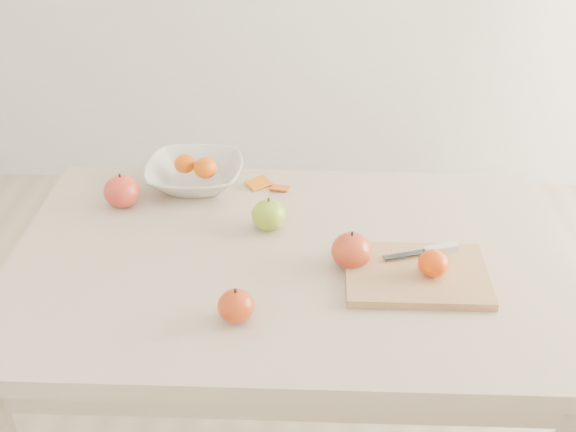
{
  "coord_description": "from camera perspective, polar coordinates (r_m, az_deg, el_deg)",
  "views": [
    {
      "loc": [
        0.05,
        -1.29,
        1.63
      ],
      "look_at": [
        0.0,
        0.05,
        0.82
      ],
      "focal_mm": 45.0,
      "sensor_mm": 36.0,
      "label": 1
    }
  ],
  "objects": [
    {
      "name": "fruit_bowl",
      "position": [
        1.83,
        -7.37,
        3.26
      ],
      "size": [
        0.24,
        0.24,
        0.06
      ],
      "primitive_type": "imported",
      "color": "silver",
      "rests_on": "table"
    },
    {
      "name": "board_tangerine",
      "position": [
        1.49,
        11.42,
        -3.67
      ],
      "size": [
        0.06,
        0.06,
        0.05
      ],
      "primitive_type": "ellipsoid",
      "color": "#D13F07",
      "rests_on": "cutting_board"
    },
    {
      "name": "apple_red_c",
      "position": [
        1.37,
        -4.14,
        -7.1
      ],
      "size": [
        0.07,
        0.07,
        0.06
      ],
      "primitive_type": "ellipsoid",
      "color": "maroon",
      "rests_on": "table"
    },
    {
      "name": "apple_red_a",
      "position": [
        1.77,
        -13.0,
        1.91
      ],
      "size": [
        0.09,
        0.09,
        0.08
      ],
      "primitive_type": "ellipsoid",
      "color": "maroon",
      "rests_on": "table"
    },
    {
      "name": "orange_peel_a",
      "position": [
        1.83,
        -2.31,
        2.48
      ],
      "size": [
        0.07,
        0.07,
        0.01
      ],
      "primitive_type": "cube",
      "rotation": [
        0.21,
        0.0,
        0.71
      ],
      "color": "#C7610E",
      "rests_on": "table"
    },
    {
      "name": "bowl_tangerine_far",
      "position": [
        1.8,
        -6.55,
        3.81
      ],
      "size": [
        0.06,
        0.06,
        0.05
      ],
      "primitive_type": "ellipsoid",
      "color": "#E15E07",
      "rests_on": "fruit_bowl"
    },
    {
      "name": "table",
      "position": [
        1.62,
        -0.07,
        -6.05
      ],
      "size": [
        1.2,
        0.8,
        0.75
      ],
      "color": "#C7B196",
      "rests_on": "ground"
    },
    {
      "name": "paring_knife",
      "position": [
        1.57,
        11.55,
        -2.61
      ],
      "size": [
        0.17,
        0.07,
        0.01
      ],
      "color": "silver",
      "rests_on": "cutting_board"
    },
    {
      "name": "apple_green",
      "position": [
        1.64,
        -1.53,
        0.09
      ],
      "size": [
        0.08,
        0.08,
        0.07
      ],
      "primitive_type": "ellipsoid",
      "color": "#649A16",
      "rests_on": "table"
    },
    {
      "name": "bowl_tangerine_near",
      "position": [
        1.84,
        -8.15,
        4.12
      ],
      "size": [
        0.05,
        0.05,
        0.05
      ],
      "primitive_type": "ellipsoid",
      "color": "#E65808",
      "rests_on": "fruit_bowl"
    },
    {
      "name": "apple_red_e",
      "position": [
        1.51,
        5.03,
        -2.74
      ],
      "size": [
        0.09,
        0.09,
        0.08
      ],
      "primitive_type": "ellipsoid",
      "color": "maroon",
      "rests_on": "table"
    },
    {
      "name": "cutting_board",
      "position": [
        1.51,
        10.1,
        -4.57
      ],
      "size": [
        0.29,
        0.21,
        0.02
      ],
      "primitive_type": "cube",
      "rotation": [
        0.0,
        0.0,
        -0.0
      ],
      "color": "tan",
      "rests_on": "table"
    },
    {
      "name": "orange_peel_b",
      "position": [
        1.81,
        -0.65,
        2.16
      ],
      "size": [
        0.05,
        0.04,
        0.01
      ],
      "primitive_type": "cube",
      "rotation": [
        -0.14,
        0.0,
        -0.2
      ],
      "color": "#D6540F",
      "rests_on": "table"
    }
  ]
}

